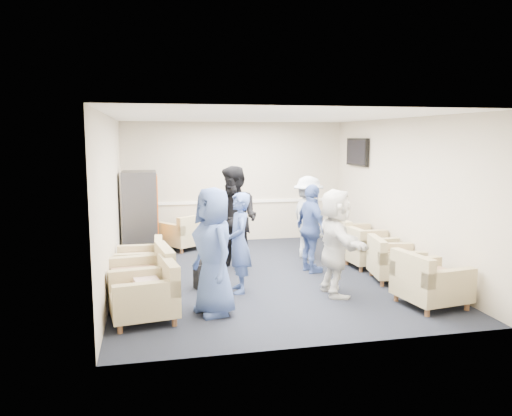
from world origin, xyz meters
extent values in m
plane|color=black|center=(0.00, 0.00, 0.00)|extent=(6.00, 6.00, 0.00)
plane|color=white|center=(0.00, 0.00, 2.70)|extent=(6.00, 6.00, 0.00)
cube|color=beige|center=(0.00, 3.00, 1.35)|extent=(5.00, 0.02, 2.70)
cube|color=beige|center=(0.00, -3.00, 1.35)|extent=(5.00, 0.02, 2.70)
cube|color=beige|center=(-2.50, 0.00, 1.35)|extent=(0.02, 6.00, 2.70)
cube|color=beige|center=(2.50, 0.00, 1.35)|extent=(0.02, 6.00, 2.70)
cube|color=white|center=(0.00, 2.98, 0.90)|extent=(4.98, 0.04, 0.06)
cube|color=black|center=(2.44, 1.80, 2.05)|extent=(0.07, 1.00, 0.58)
cube|color=black|center=(2.40, 1.80, 2.05)|extent=(0.01, 0.92, 0.50)
cube|color=#48484F|center=(2.48, 1.80, 1.90)|extent=(0.04, 0.10, 0.25)
cube|color=tan|center=(-2.02, -1.75, 0.25)|extent=(0.94, 0.94, 0.27)
cube|color=#8F694F|center=(-2.02, -1.75, 0.44)|extent=(0.65, 0.62, 0.10)
cube|color=tan|center=(-1.68, -1.70, 0.58)|extent=(0.26, 0.84, 0.39)
cube|color=tan|center=(-2.08, -1.18, 0.27)|extent=(1.00, 1.00, 0.29)
cube|color=#8F694F|center=(-2.08, -1.18, 0.47)|extent=(0.69, 0.65, 0.10)
cube|color=tan|center=(-1.72, -1.12, 0.62)|extent=(0.27, 0.89, 0.41)
cube|color=tan|center=(-2.10, 0.07, 0.23)|extent=(0.77, 0.77, 0.25)
cube|color=#8F694F|center=(-2.10, 0.07, 0.40)|extent=(0.53, 0.50, 0.09)
cube|color=tan|center=(-1.78, 0.06, 0.53)|extent=(0.14, 0.75, 0.35)
cube|color=tan|center=(1.95, -2.02, 0.25)|extent=(0.94, 0.94, 0.27)
cube|color=#8F694F|center=(1.95, -2.02, 0.44)|extent=(0.65, 0.62, 0.10)
cube|color=tan|center=(1.61, -2.07, 0.59)|extent=(0.26, 0.84, 0.39)
cube|color=tan|center=(2.05, -0.77, 0.24)|extent=(0.89, 0.89, 0.25)
cube|color=#8F694F|center=(2.05, -0.77, 0.41)|extent=(0.61, 0.58, 0.09)
cube|color=tan|center=(1.74, -0.72, 0.55)|extent=(0.25, 0.78, 0.36)
cube|color=tan|center=(2.01, 0.19, 0.24)|extent=(0.86, 0.86, 0.26)
cube|color=#8F694F|center=(2.01, 0.19, 0.42)|extent=(0.59, 0.56, 0.09)
cube|color=tan|center=(1.68, 0.16, 0.56)|extent=(0.20, 0.80, 0.37)
cube|color=tan|center=(2.01, 0.73, 0.27)|extent=(0.89, 0.89, 0.29)
cube|color=#8F694F|center=(2.01, 0.73, 0.46)|extent=(0.62, 0.58, 0.10)
cube|color=tan|center=(1.65, 0.72, 0.61)|extent=(0.16, 0.87, 0.41)
cube|color=tan|center=(-1.22, 2.38, 0.24)|extent=(1.11, 1.11, 0.26)
cube|color=#8F694F|center=(-1.22, 2.38, 0.42)|extent=(0.74, 0.75, 0.09)
cube|color=tan|center=(-1.03, 2.11, 0.56)|extent=(0.73, 0.56, 0.37)
cube|color=#48484F|center=(-2.10, 2.00, 0.85)|extent=(0.67, 0.80, 1.69)
cube|color=red|center=(-1.76, 2.00, 0.93)|extent=(0.02, 0.68, 1.35)
cube|color=black|center=(-1.75, 2.00, 0.22)|extent=(0.02, 0.40, 0.11)
cube|color=black|center=(-1.11, -0.50, 0.20)|extent=(0.33, 0.28, 0.40)
sphere|color=black|center=(-1.11, -0.50, 0.38)|extent=(0.20, 0.20, 0.20)
cube|color=beige|center=(-1.97, -1.75, 0.49)|extent=(0.37, 0.45, 0.11)
imported|color=#40599B|center=(-1.09, -1.68, 0.86)|extent=(0.78, 0.97, 1.72)
imported|color=#40599B|center=(-0.59, -0.81, 0.77)|extent=(0.38, 0.57, 1.54)
imported|color=black|center=(-0.44, 0.38, 0.93)|extent=(1.14, 1.14, 1.87)
imported|color=silver|center=(1.10, 0.98, 0.81)|extent=(0.69, 1.09, 1.62)
imported|color=#40599B|center=(0.86, 0.04, 0.78)|extent=(0.55, 0.97, 1.56)
imported|color=silver|center=(0.80, -1.25, 0.81)|extent=(0.53, 1.51, 1.61)
camera|label=1|loc=(-1.90, -8.15, 2.38)|focal=35.00mm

